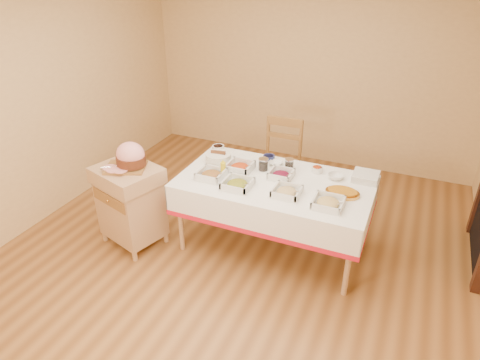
% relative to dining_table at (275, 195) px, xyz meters
% --- Properties ---
extents(room_shell, '(5.00, 5.00, 5.00)m').
position_rel_dining_table_xyz_m(room_shell, '(-0.30, -0.30, 0.70)').
color(room_shell, brown).
rests_on(room_shell, ground).
extents(dining_table, '(1.82, 1.02, 0.76)m').
position_rel_dining_table_xyz_m(dining_table, '(0.00, 0.00, 0.00)').
color(dining_table, tan).
rests_on(dining_table, ground).
extents(butcher_cart, '(0.72, 0.66, 0.85)m').
position_rel_dining_table_xyz_m(butcher_cart, '(-1.34, -0.50, -0.12)').
color(butcher_cart, tan).
rests_on(butcher_cart, ground).
extents(dining_chair, '(0.47, 0.45, 1.02)m').
position_rel_dining_table_xyz_m(dining_chair, '(-0.24, 0.85, -0.08)').
color(dining_chair, olive).
rests_on(dining_chair, ground).
extents(ham_on_board, '(0.39, 0.37, 0.26)m').
position_rel_dining_table_xyz_m(ham_on_board, '(-1.30, -0.47, 0.36)').
color(ham_on_board, olive).
rests_on(ham_on_board, butcher_cart).
extents(serving_dish_a, '(0.25, 0.24, 0.11)m').
position_rel_dining_table_xyz_m(serving_dish_a, '(-0.58, -0.19, 0.20)').
color(serving_dish_a, silver).
rests_on(serving_dish_a, dining_table).
extents(serving_dish_b, '(0.25, 0.25, 0.10)m').
position_rel_dining_table_xyz_m(serving_dish_b, '(-0.28, -0.26, 0.19)').
color(serving_dish_b, silver).
rests_on(serving_dish_b, dining_table).
extents(serving_dish_c, '(0.24, 0.24, 0.10)m').
position_rel_dining_table_xyz_m(serving_dish_c, '(0.18, -0.21, 0.19)').
color(serving_dish_c, silver).
rests_on(serving_dish_c, dining_table).
extents(serving_dish_d, '(0.26, 0.26, 0.10)m').
position_rel_dining_table_xyz_m(serving_dish_d, '(0.56, -0.25, 0.19)').
color(serving_dish_d, silver).
rests_on(serving_dish_d, dining_table).
extents(serving_dish_e, '(0.26, 0.24, 0.12)m').
position_rel_dining_table_xyz_m(serving_dish_e, '(-0.39, 0.06, 0.20)').
color(serving_dish_e, silver).
rests_on(serving_dish_e, dining_table).
extents(serving_dish_f, '(0.23, 0.22, 0.11)m').
position_rel_dining_table_xyz_m(serving_dish_f, '(0.03, 0.08, 0.19)').
color(serving_dish_f, silver).
rests_on(serving_dish_f, dining_table).
extents(small_bowl_left, '(0.13, 0.13, 0.06)m').
position_rel_dining_table_xyz_m(small_bowl_left, '(-0.79, 0.40, 0.20)').
color(small_bowl_left, silver).
rests_on(small_bowl_left, dining_table).
extents(small_bowl_mid, '(0.12, 0.12, 0.05)m').
position_rel_dining_table_xyz_m(small_bowl_mid, '(-0.21, 0.40, 0.19)').
color(small_bowl_mid, navy).
rests_on(small_bowl_mid, dining_table).
extents(small_bowl_right, '(0.11, 0.11, 0.06)m').
position_rel_dining_table_xyz_m(small_bowl_right, '(0.32, 0.33, 0.19)').
color(small_bowl_right, silver).
rests_on(small_bowl_right, dining_table).
extents(bowl_white_imported, '(0.15, 0.15, 0.03)m').
position_rel_dining_table_xyz_m(bowl_white_imported, '(-0.11, 0.32, 0.18)').
color(bowl_white_imported, silver).
rests_on(bowl_white_imported, dining_table).
extents(bowl_small_imported, '(0.18, 0.18, 0.05)m').
position_rel_dining_table_xyz_m(bowl_small_imported, '(0.52, 0.26, 0.19)').
color(bowl_small_imported, silver).
rests_on(bowl_small_imported, dining_table).
extents(preserve_jar_left, '(0.10, 0.10, 0.13)m').
position_rel_dining_table_xyz_m(preserve_jar_left, '(-0.18, 0.16, 0.22)').
color(preserve_jar_left, silver).
rests_on(preserve_jar_left, dining_table).
extents(preserve_jar_right, '(0.09, 0.09, 0.11)m').
position_rel_dining_table_xyz_m(preserve_jar_right, '(0.05, 0.28, 0.21)').
color(preserve_jar_right, silver).
rests_on(preserve_jar_right, dining_table).
extents(mustard_bottle, '(0.05, 0.05, 0.16)m').
position_rel_dining_table_xyz_m(mustard_bottle, '(-0.51, -0.08, 0.23)').
color(mustard_bottle, yellow).
rests_on(mustard_bottle, dining_table).
extents(bread_basket, '(0.26, 0.26, 0.11)m').
position_rel_dining_table_xyz_m(bread_basket, '(-0.67, 0.15, 0.21)').
color(bread_basket, silver).
rests_on(bread_basket, dining_table).
extents(plate_stack, '(0.24, 0.24, 0.07)m').
position_rel_dining_table_xyz_m(plate_stack, '(0.78, 0.35, 0.20)').
color(plate_stack, silver).
rests_on(plate_stack, dining_table).
extents(brass_platter, '(0.31, 0.22, 0.04)m').
position_rel_dining_table_xyz_m(brass_platter, '(0.64, -0.01, 0.18)').
color(brass_platter, '#C18B36').
rests_on(brass_platter, dining_table).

